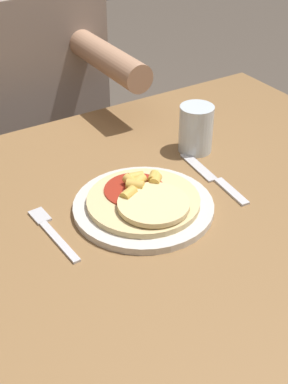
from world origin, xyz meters
name	(u,v)px	position (x,y,z in m)	size (l,w,h in m)	color
dining_table	(153,261)	(0.00, 0.00, 0.66)	(1.23, 0.94, 0.76)	olive
plate	(144,206)	(0.00, 0.04, 0.77)	(0.27, 0.27, 0.01)	silver
pizza	(145,199)	(0.00, 0.03, 0.79)	(0.21, 0.21, 0.04)	#E0C689
fork	(51,231)	(-0.18, 0.07, 0.76)	(0.03, 0.18, 0.00)	silver
knife	(214,179)	(0.18, 0.05, 0.76)	(0.03, 0.22, 0.00)	silver
drinking_glass	(196,129)	(0.22, 0.17, 0.81)	(0.08, 0.08, 0.11)	silver
person_diner	(33,96)	(0.05, 0.72, 0.73)	(0.39, 0.52, 1.22)	#2D2D38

